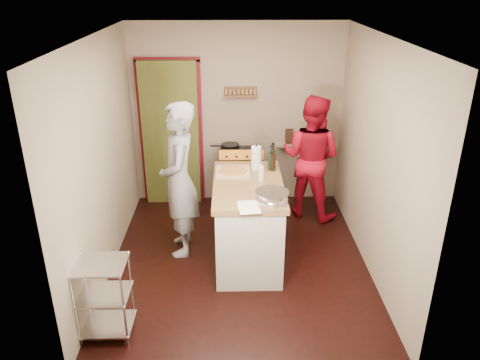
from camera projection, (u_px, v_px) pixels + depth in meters
name	position (u px, v px, depth m)	size (l,w,h in m)	color
floor	(239.00, 261.00, 5.62)	(3.50, 3.50, 0.00)	black
back_wall	(193.00, 127.00, 6.78)	(3.00, 0.44, 2.60)	gray
left_wall	(101.00, 161.00, 5.07)	(0.04, 3.50, 2.60)	gray
right_wall	(376.00, 159.00, 5.12)	(0.04, 3.50, 2.60)	gray
ceiling	(239.00, 36.00, 4.56)	(3.00, 3.50, 0.02)	white
stove	(241.00, 179.00, 6.74)	(0.60, 0.63, 1.00)	black
wire_shelving	(104.00, 295.00, 4.32)	(0.48, 0.40, 0.80)	silver
island	(248.00, 221.00, 5.45)	(0.80, 1.43, 1.32)	beige
person_stripe	(179.00, 181.00, 5.49)	(0.68, 0.45, 1.88)	#BABABF
person_red	(311.00, 157.00, 6.39)	(0.84, 0.65, 1.73)	#AA0B1E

